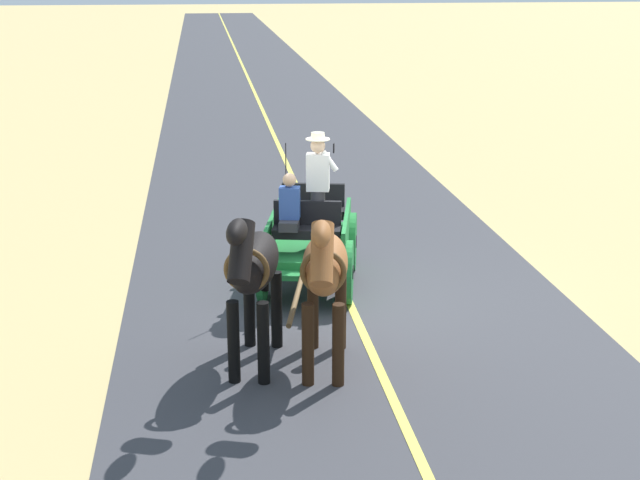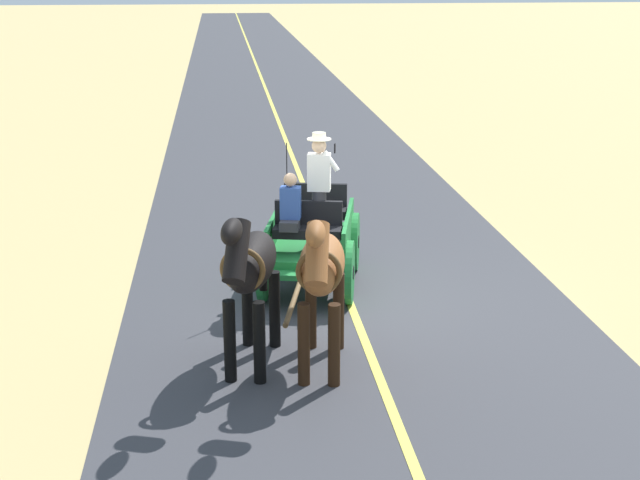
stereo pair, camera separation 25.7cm
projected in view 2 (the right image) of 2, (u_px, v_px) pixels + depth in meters
ground_plane at (349, 300)px, 13.57m from camera, size 200.00×200.00×0.00m
road_surface at (349, 300)px, 13.57m from camera, size 6.68×160.00×0.01m
road_centre_stripe at (349, 300)px, 13.56m from camera, size 0.12×160.00×0.00m
horse_drawn_carriage at (311, 236)px, 13.95m from camera, size 1.88×4.51×2.50m
horse_near_side at (321, 270)px, 10.88m from camera, size 0.83×2.15×2.21m
horse_off_side at (250, 268)px, 10.96m from camera, size 0.90×2.15×2.21m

